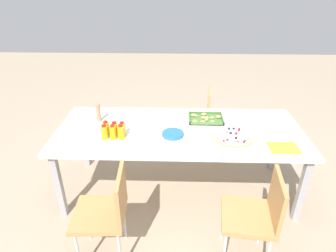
% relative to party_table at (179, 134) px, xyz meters
% --- Properties ---
extents(ground_plane, '(12.00, 12.00, 0.00)m').
position_rel_party_table_xyz_m(ground_plane, '(0.00, 0.00, -0.69)').
color(ground_plane, tan).
extents(party_table, '(2.42, 0.99, 0.75)m').
position_rel_party_table_xyz_m(party_table, '(0.00, 0.00, 0.00)').
color(party_table, silver).
rests_on(party_table, ground_plane).
extents(chair_near_right, '(0.45, 0.45, 0.83)m').
position_rel_party_table_xyz_m(chair_near_right, '(0.60, -0.86, -0.19)').
color(chair_near_right, '#B7844C').
rests_on(chair_near_right, ground_plane).
extents(chair_far_right, '(0.44, 0.44, 0.83)m').
position_rel_party_table_xyz_m(chair_far_right, '(0.49, 0.84, -0.19)').
color(chair_far_right, '#B7844C').
rests_on(chair_far_right, ground_plane).
extents(chair_near_left, '(0.42, 0.42, 0.83)m').
position_rel_party_table_xyz_m(chair_near_left, '(-0.56, -0.85, -0.19)').
color(chair_near_left, '#B7844C').
rests_on(chair_near_left, ground_plane).
extents(juice_bottle_0, '(0.06, 0.06, 0.14)m').
position_rel_party_table_xyz_m(juice_bottle_0, '(-0.69, -0.20, 0.12)').
color(juice_bottle_0, '#FAAC14').
rests_on(juice_bottle_0, party_table).
extents(juice_bottle_1, '(0.06, 0.06, 0.15)m').
position_rel_party_table_xyz_m(juice_bottle_1, '(-0.62, -0.20, 0.12)').
color(juice_bottle_1, '#F9AE14').
rests_on(juice_bottle_1, party_table).
extents(juice_bottle_2, '(0.06, 0.06, 0.15)m').
position_rel_party_table_xyz_m(juice_bottle_2, '(-0.54, -0.20, 0.12)').
color(juice_bottle_2, '#F9AE14').
rests_on(juice_bottle_2, party_table).
extents(juice_bottle_3, '(0.06, 0.06, 0.15)m').
position_rel_party_table_xyz_m(juice_bottle_3, '(-0.70, -0.13, 0.12)').
color(juice_bottle_3, '#FAAD14').
rests_on(juice_bottle_3, party_table).
extents(juice_bottle_4, '(0.06, 0.06, 0.14)m').
position_rel_party_table_xyz_m(juice_bottle_4, '(-0.61, -0.13, 0.12)').
color(juice_bottle_4, '#F9AC14').
rests_on(juice_bottle_4, party_table).
extents(juice_bottle_5, '(0.06, 0.06, 0.14)m').
position_rel_party_table_xyz_m(juice_bottle_5, '(-0.54, -0.13, 0.12)').
color(juice_bottle_5, '#FAAE14').
rests_on(juice_bottle_5, party_table).
extents(fruit_pizza, '(0.37, 0.37, 0.05)m').
position_rel_party_table_xyz_m(fruit_pizza, '(0.50, -0.15, 0.07)').
color(fruit_pizza, tan).
rests_on(fruit_pizza, party_table).
extents(snack_tray, '(0.35, 0.26, 0.04)m').
position_rel_party_table_xyz_m(snack_tray, '(0.27, 0.21, 0.07)').
color(snack_tray, '#477238').
rests_on(snack_tray, party_table).
extents(plate_stack, '(0.21, 0.21, 0.03)m').
position_rel_party_table_xyz_m(plate_stack, '(-0.06, -0.13, 0.07)').
color(plate_stack, blue).
rests_on(plate_stack, party_table).
extents(napkin_stack, '(0.15, 0.15, 0.01)m').
position_rel_party_table_xyz_m(napkin_stack, '(-0.61, -0.35, 0.06)').
color(napkin_stack, white).
rests_on(napkin_stack, party_table).
extents(cardboard_tube, '(0.04, 0.04, 0.19)m').
position_rel_party_table_xyz_m(cardboard_tube, '(-0.84, 0.15, 0.15)').
color(cardboard_tube, '#9E7A56').
rests_on(cardboard_tube, party_table).
extents(paper_folder, '(0.26, 0.20, 0.01)m').
position_rel_party_table_xyz_m(paper_folder, '(0.92, -0.32, 0.06)').
color(paper_folder, yellow).
rests_on(paper_folder, party_table).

